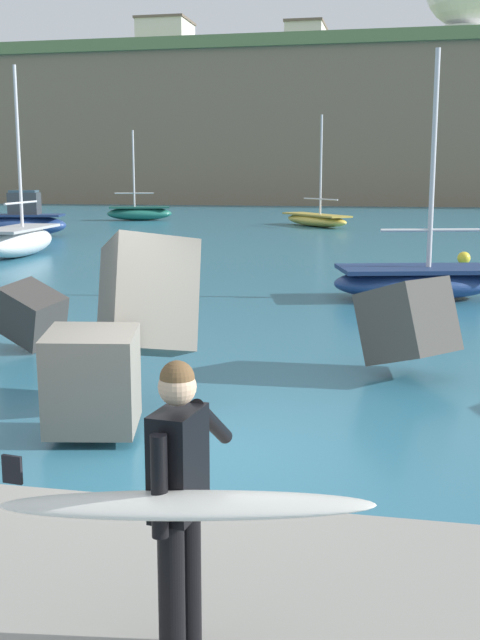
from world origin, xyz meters
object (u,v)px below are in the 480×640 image
station_building_central (166,45)px  boat_mid_centre (416,280)px  boat_mid_left (139,213)px  boat_far_left (19,240)px  mooring_buoy_middle (464,258)px  station_building_west (306,46)px  boat_near_right (316,219)px  surfer_with_board (177,499)px  boat_mid_right (19,221)px

station_building_central → boat_mid_centre: bearing=-69.4°
boat_mid_left → boat_far_left: bearing=-82.1°
boat_mid_left → boat_mid_centre: boat_mid_left is taller
mooring_buoy_middle → station_building_west: 78.91m
boat_far_left → mooring_buoy_middle: size_ratio=15.77×
mooring_buoy_middle → station_building_west: size_ratio=0.06×
boat_near_right → mooring_buoy_middle: 20.40m
surfer_with_board → station_building_central: (-29.60, 98.37, 18.30)m
station_building_west → station_building_central: 18.25m
surfer_with_board → boat_far_left: boat_far_left is taller
station_building_west → boat_mid_right: bearing=-95.1°
boat_mid_left → station_building_central: size_ratio=0.84×
boat_mid_centre → boat_near_right: bearing=101.1°
surfer_with_board → boat_near_right: size_ratio=0.33×
boat_near_right → boat_far_left: 21.59m
boat_near_right → surfer_with_board: bearing=-84.9°
boat_mid_left → mooring_buoy_middle: 30.04m
boat_mid_left → boat_far_left: size_ratio=0.85×
surfer_with_board → boat_mid_centre: bearing=84.4°
surfer_with_board → boat_mid_centre: boat_mid_centre is taller
boat_mid_left → boat_mid_centre: bearing=-60.4°
boat_mid_centre → surfer_with_board: bearing=-95.6°
boat_mid_right → surfer_with_board: bearing=-61.6°
station_building_west → boat_mid_left: bearing=-95.1°
surfer_with_board → boat_mid_centre: size_ratio=0.36×
surfer_with_board → station_building_west: station_building_west is taller
boat_mid_centre → boat_far_left: size_ratio=0.85×
mooring_buoy_middle → station_building_west: (-14.64, 75.23, 18.81)m
boat_mid_centre → boat_mid_left: bearing=119.6°
surfer_with_board → boat_near_right: (-3.81, 42.81, -0.85)m
surfer_with_board → boat_near_right: boat_near_right is taller
boat_mid_left → boat_mid_right: bearing=-95.0°
boat_mid_left → mooring_buoy_middle: size_ratio=13.42×
surfer_with_board → boat_mid_left: 49.35m
boat_mid_right → station_building_central: 69.97m
boat_mid_left → boat_mid_right: boat_mid_left is taller
boat_far_left → surfer_with_board: bearing=-61.1°
surfer_with_board → boat_mid_right: bearing=118.4°
boat_mid_right → station_building_central: (-12.24, 66.27, 18.83)m
mooring_buoy_middle → boat_mid_centre: bearing=-102.1°
mooring_buoy_middle → station_building_west: station_building_west is taller
boat_far_left → station_building_central: (-16.79, 75.19, 18.97)m
boat_mid_right → station_building_west: station_building_west is taller
boat_mid_centre → station_building_west: station_building_west is taller
mooring_buoy_middle → station_building_central: 83.87m
boat_mid_centre → mooring_buoy_middle: (1.73, 8.05, -0.24)m
boat_mid_centre → boat_mid_right: size_ratio=1.17×
boat_mid_right → station_building_central: station_building_central is taller
boat_mid_left → station_building_central: (-13.53, 51.72, 19.06)m
station_building_central → boat_near_right: bearing=-65.1°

